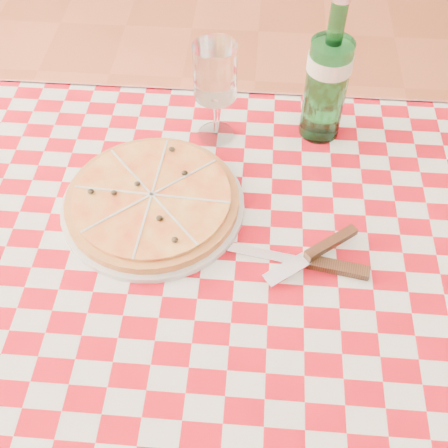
{
  "coord_description": "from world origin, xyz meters",
  "views": [
    {
      "loc": [
        0.02,
        -0.46,
        1.47
      ],
      "look_at": [
        -0.02,
        0.06,
        0.82
      ],
      "focal_mm": 45.0,
      "sensor_mm": 36.0,
      "label": 1
    }
  ],
  "objects": [
    {
      "name": "dining_table",
      "position": [
        0.0,
        0.0,
        0.66
      ],
      "size": [
        1.2,
        0.8,
        0.75
      ],
      "color": "brown",
      "rests_on": "ground"
    },
    {
      "name": "cutlery",
      "position": [
        0.11,
        0.04,
        0.77
      ],
      "size": [
        0.29,
        0.27,
        0.03
      ],
      "primitive_type": null,
      "rotation": [
        0.0,
        0.0,
        0.32
      ],
      "color": "silver",
      "rests_on": "tablecloth"
    },
    {
      "name": "wine_glass",
      "position": [
        -0.06,
        0.32,
        0.85
      ],
      "size": [
        0.09,
        0.09,
        0.19
      ],
      "primitive_type": null,
      "rotation": [
        0.0,
        0.0,
        -0.24
      ],
      "color": "white",
      "rests_on": "tablecloth"
    },
    {
      "name": "tablecloth",
      "position": [
        0.0,
        0.0,
        0.75
      ],
      "size": [
        1.3,
        0.9,
        0.01
      ],
      "primitive_type": "cube",
      "color": "maroon",
      "rests_on": "dining_table"
    },
    {
      "name": "water_bottle",
      "position": [
        0.14,
        0.35,
        0.9
      ],
      "size": [
        0.1,
        0.1,
        0.28
      ],
      "primitive_type": null,
      "rotation": [
        0.0,
        0.0,
        0.42
      ],
      "color": "#1A6B2D",
      "rests_on": "tablecloth"
    },
    {
      "name": "pizza_plate",
      "position": [
        -0.14,
        0.14,
        0.78
      ],
      "size": [
        0.32,
        0.32,
        0.04
      ],
      "primitive_type": null,
      "rotation": [
        0.0,
        0.0,
        -0.06
      ],
      "color": "#C08C40",
      "rests_on": "tablecloth"
    }
  ]
}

